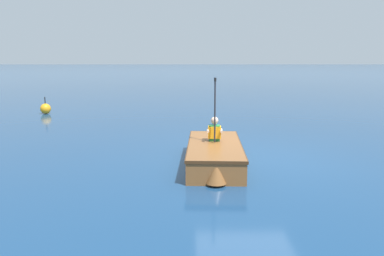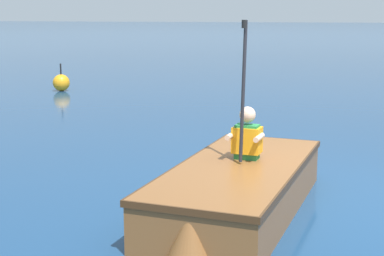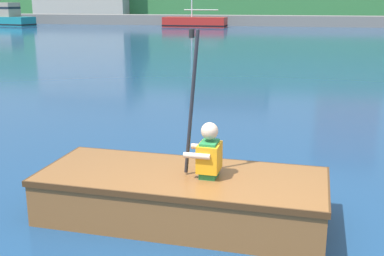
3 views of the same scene
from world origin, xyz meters
name	(u,v)px [view 1 (image 1 of 3)]	position (x,y,z in m)	size (l,w,h in m)	color
ground_plane	(249,158)	(0.00, 0.00, 0.00)	(300.00, 300.00, 0.00)	navy
rowboat_foreground	(215,153)	(-0.63, 0.86, 0.27)	(3.05, 1.30, 0.49)	brown
person_paddler	(214,130)	(-0.31, 0.84, 0.75)	(0.37, 0.37, 1.44)	#267F3F
channel_buoy	(46,109)	(7.33, 7.59, 0.22)	(0.44, 0.44, 0.72)	orange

